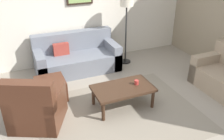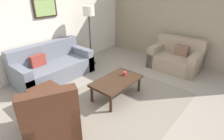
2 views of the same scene
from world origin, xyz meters
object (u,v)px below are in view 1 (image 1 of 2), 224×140
Objects in this scene: armchair_leather at (36,109)px; cup at (137,82)px; coffee_table at (123,90)px; lamp_standing at (127,8)px; ottoman at (51,89)px; couch_main at (76,58)px.

armchair_leather reaches higher than cup.
armchair_leather is 1.82m from cup.
coffee_table is at bearing -2.63° from armchair_leather.
coffee_table is at bearing -117.25° from lamp_standing.
armchair_leather is at bearing -115.86° from ottoman.
lamp_standing is (0.63, 1.75, 0.96)m from cup.
armchair_leather reaches higher than couch_main.
armchair_leather reaches higher than coffee_table.
ottoman is 1.69m from cup.
ottoman is at bearing 64.14° from armchair_leather.
cup reaches higher than ottoman.
lamp_standing is (1.27, -0.12, 1.11)m from couch_main.
lamp_standing is at bearing 24.19° from ottoman.
lamp_standing is at bearing 34.52° from armchair_leather.
armchair_leather is 0.63× the size of lamp_standing.
couch_main is at bearing 52.46° from ottoman.
ottoman is 6.65× the size of cup.
cup is at bearing -2.34° from armchair_leather.
couch_main reaches higher than ottoman.
coffee_table is at bearing 179.25° from cup.
lamp_standing reaches higher than armchair_leather.
armchair_leather is (-1.18, -1.80, 0.01)m from couch_main.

